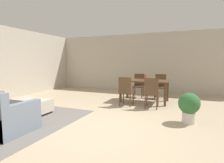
{
  "coord_description": "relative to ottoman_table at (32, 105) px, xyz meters",
  "views": [
    {
      "loc": [
        1.72,
        -3.32,
        1.38
      ],
      "look_at": [
        -0.31,
        1.58,
        0.8
      ],
      "focal_mm": 28.56,
      "sensor_mm": 36.0,
      "label": 1
    }
  ],
  "objects": [
    {
      "name": "vase_centerpiece",
      "position": [
        2.58,
        2.53,
        0.64
      ],
      "size": [
        0.1,
        0.1,
        0.2
      ],
      "primitive_type": "cylinder",
      "color": "#B26659",
      "rests_on": "dining_table"
    },
    {
      "name": "dining_table",
      "position": [
        2.52,
        2.55,
        0.44
      ],
      "size": [
        1.6,
        0.91,
        0.76
      ],
      "color": "#513823",
      "rests_on": "ground_plane"
    },
    {
      "name": "dining_chair_near_right",
      "position": [
        2.92,
        1.72,
        0.3
      ],
      "size": [
        0.42,
        0.42,
        0.92
      ],
      "color": "#513823",
      "rests_on": "ground_plane"
    },
    {
      "name": "potted_plant",
      "position": [
        3.93,
        0.73,
        0.18
      ],
      "size": [
        0.47,
        0.47,
        0.7
      ],
      "color": "beige",
      "rests_on": "ground_plane"
    },
    {
      "name": "dining_chair_near_left",
      "position": [
        2.11,
        1.72,
        0.3
      ],
      "size": [
        0.41,
        0.41,
        0.92
      ],
      "color": "#513823",
      "rests_on": "ground_plane"
    },
    {
      "name": "dining_chair_far_left",
      "position": [
        2.13,
        3.34,
        0.3
      ],
      "size": [
        0.42,
        0.42,
        0.92
      ],
      "color": "#513823",
      "rests_on": "ground_plane"
    },
    {
      "name": "ottoman_table",
      "position": [
        0.0,
        0.0,
        0.0
      ],
      "size": [
        1.06,
        0.51,
        0.39
      ],
      "color": "#B7AD9E",
      "rests_on": "ground_plane"
    },
    {
      "name": "dining_chair_far_right",
      "position": [
        2.95,
        3.38,
        0.3
      ],
      "size": [
        0.42,
        0.42,
        0.92
      ],
      "color": "#513823",
      "rests_on": "ground_plane"
    },
    {
      "name": "wall_back",
      "position": [
        2.1,
        4.77,
        1.13
      ],
      "size": [
        9.0,
        0.12,
        2.7
      ],
      "primitive_type": "cube",
      "color": "#BCB2A0",
      "rests_on": "ground_plane"
    },
    {
      "name": "area_rug",
      "position": [
        -0.02,
        -0.59,
        -0.22
      ],
      "size": [
        3.0,
        2.8,
        0.01
      ],
      "primitive_type": "cube",
      "color": "slate",
      "rests_on": "ground_plane"
    },
    {
      "name": "ground_plane",
      "position": [
        2.1,
        -0.23,
        -0.22
      ],
      "size": [
        10.8,
        10.8,
        0.0
      ],
      "primitive_type": "plane",
      "color": "tan"
    }
  ]
}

